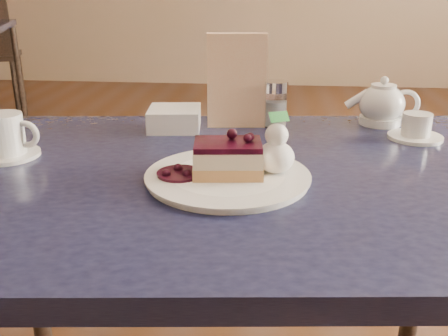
# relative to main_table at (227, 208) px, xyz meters

# --- Properties ---
(main_table) EXTENTS (1.31, 0.95, 0.77)m
(main_table) POSITION_rel_main_table_xyz_m (0.00, 0.00, 0.00)
(main_table) COLOR #1C203D
(main_table) RESTS_ON ground
(dessert_plate) EXTENTS (0.29, 0.29, 0.01)m
(dessert_plate) POSITION_rel_main_table_xyz_m (0.01, -0.05, 0.09)
(dessert_plate) COLOR white
(dessert_plate) RESTS_ON main_table
(cheesecake_slice) EXTENTS (0.13, 0.10, 0.06)m
(cheesecake_slice) POSITION_rel_main_table_xyz_m (0.01, -0.05, 0.12)
(cheesecake_slice) COLOR tan
(cheesecake_slice) RESTS_ON dessert_plate
(whipped_cream) EXTENTS (0.07, 0.07, 0.06)m
(whipped_cream) POSITION_rel_main_table_xyz_m (0.09, -0.03, 0.12)
(whipped_cream) COLOR white
(whipped_cream) RESTS_ON dessert_plate
(berry_sauce) EXTENTS (0.08, 0.08, 0.01)m
(berry_sauce) POSITION_rel_main_table_xyz_m (-0.08, -0.07, 0.10)
(berry_sauce) COLOR black
(berry_sauce) RESTS_ON dessert_plate
(coffee_set) EXTENTS (0.14, 0.13, 0.09)m
(coffee_set) POSITION_rel_main_table_xyz_m (-0.46, 0.04, 0.12)
(coffee_set) COLOR white
(coffee_set) RESTS_ON main_table
(tea_set) EXTENTS (0.23, 0.24, 0.11)m
(tea_set) POSITION_rel_main_table_xyz_m (0.37, 0.34, 0.13)
(tea_set) COLOR white
(tea_set) RESTS_ON main_table
(menu_card) EXTENTS (0.15, 0.05, 0.23)m
(menu_card) POSITION_rel_main_table_xyz_m (-0.01, 0.32, 0.19)
(menu_card) COLOR #F8EABD
(menu_card) RESTS_ON main_table
(sugar_shaker) EXTENTS (0.06, 0.06, 0.11)m
(sugar_shaker) POSITION_rel_main_table_xyz_m (0.09, 0.32, 0.14)
(sugar_shaker) COLOR white
(sugar_shaker) RESTS_ON main_table
(napkin_stack) EXTENTS (0.14, 0.14, 0.05)m
(napkin_stack) POSITION_rel_main_table_xyz_m (-0.16, 0.28, 0.11)
(napkin_stack) COLOR white
(napkin_stack) RESTS_ON main_table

